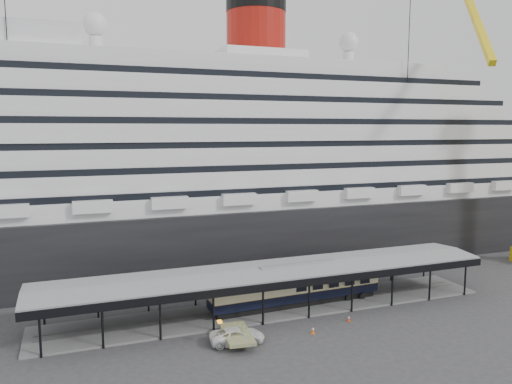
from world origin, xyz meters
The scene contains 8 objects.
ground centered at (0.00, 0.00, 0.00)m, with size 200.00×200.00×0.00m, color #323234.
cruise_ship centered at (0.05, 32.00, 18.35)m, with size 130.00×30.00×43.90m.
platform_canopy centered at (0.00, 5.00, 2.36)m, with size 56.00×9.18×5.30m.
port_truck centered at (-7.19, -2.71, 0.79)m, with size 2.63×5.71×1.59m, color white.
pullman_carriage centered at (3.19, 5.00, 2.68)m, with size 22.61×3.86×22.10m.
traffic_cone_left centered at (-8.46, -2.81, 0.40)m, with size 0.53×0.53×0.81m.
traffic_cone_mid centered at (1.28, -3.28, 0.41)m, with size 0.55×0.55×0.82m.
traffic_cone_right centered at (6.71, -1.66, 0.37)m, with size 0.46×0.46×0.75m.
Camera 1 is at (-22.69, -49.39, 22.00)m, focal length 35.00 mm.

